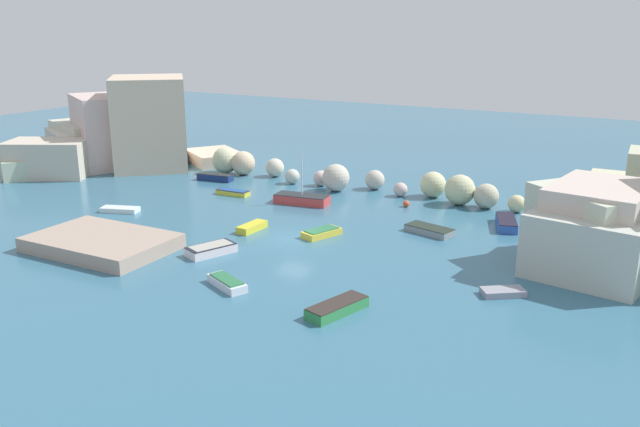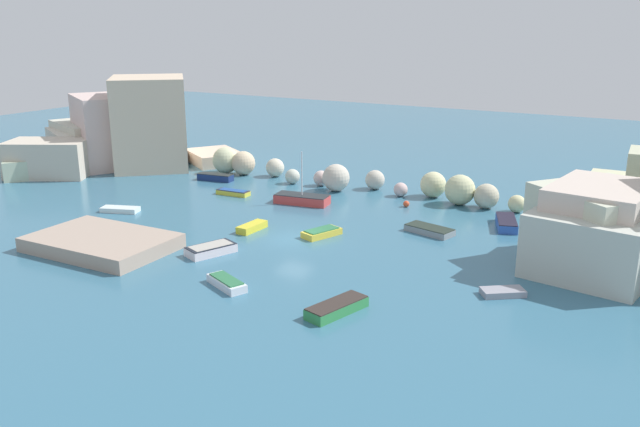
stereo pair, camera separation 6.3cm
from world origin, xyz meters
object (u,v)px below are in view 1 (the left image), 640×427
stone_dock (102,243)px  moored_boat_11 (120,210)px  moored_boat_6 (211,249)px  moored_boat_8 (322,233)px  moored_boat_0 (302,199)px  moored_boat_3 (233,192)px  moored_boat_1 (337,308)px  moored_boat_5 (429,230)px  moored_boat_7 (506,223)px  channel_buoy (406,204)px  moored_boat_4 (252,227)px  moored_boat_2 (503,292)px  moored_boat_9 (227,283)px  moored_boat_10 (215,177)px

stone_dock → moored_boat_11: 9.76m
moored_boat_6 → moored_boat_8: moored_boat_6 is taller
moored_boat_0 → moored_boat_3: moored_boat_0 is taller
moored_boat_1 → moored_boat_3: size_ratio=1.25×
moored_boat_3 → moored_boat_11: size_ratio=0.96×
stone_dock → moored_boat_5: stone_dock is taller
moored_boat_5 → moored_boat_8: 8.24m
moored_boat_6 → moored_boat_7: bearing=-23.4°
channel_buoy → moored_boat_8: (-2.33, -10.74, -0.01)m
moored_boat_7 → moored_boat_1: bearing=150.2°
moored_boat_3 → moored_boat_4: (7.90, -8.04, 0.02)m
channel_buoy → moored_boat_11: 24.50m
moored_boat_3 → stone_dock: bearing=91.0°
moored_boat_6 → channel_buoy: bearing=-0.2°
moored_boat_2 → moored_boat_9: bearing=168.9°
moored_boat_1 → moored_boat_9: moored_boat_1 is taller
moored_boat_3 → moored_boat_4: bearing=131.1°
moored_boat_1 → moored_boat_10: size_ratio=1.08×
moored_boat_9 → moored_boat_6: bearing=160.9°
moored_boat_11 → channel_buoy: bearing=-166.8°
moored_boat_10 → moored_boat_4: bearing=129.2°
moored_boat_6 → moored_boat_8: size_ratio=1.13×
moored_boat_10 → moored_boat_11: bearing=82.7°
channel_buoy → moored_boat_2: (12.46, -15.13, -0.09)m
moored_boat_2 → moored_boat_5: (-8.02, 9.08, 0.07)m
moored_boat_9 → moored_boat_5: bearing=90.5°
moored_boat_3 → moored_boat_5: size_ratio=0.82×
channel_buoy → moored_boat_8: 10.99m
moored_boat_6 → moored_boat_11: moored_boat_6 is taller
moored_boat_4 → moored_boat_0: bearing=6.9°
moored_boat_2 → moored_boat_7: (-3.36, 13.54, 0.16)m
moored_boat_1 → moored_boat_7: bearing=-175.5°
moored_boat_7 → moored_boat_11: size_ratio=1.23×
moored_boat_2 → moored_boat_4: bearing=135.1°
moored_boat_1 → stone_dock: bearing=-77.8°
moored_boat_4 → moored_boat_7: moored_boat_7 is taller
moored_boat_6 → moored_boat_10: bearing=58.8°
moored_boat_4 → moored_boat_7: bearing=-55.7°
stone_dock → moored_boat_3: 16.99m
moored_boat_6 → stone_dock: bearing=134.1°
channel_buoy → moored_boat_4: 14.43m
stone_dock → moored_boat_2: bearing=12.6°
moored_boat_6 → moored_boat_10: moored_boat_10 is taller
moored_boat_0 → moored_boat_8: bearing=-58.6°
moored_boat_0 → moored_boat_10: bearing=156.3°
moored_boat_0 → moored_boat_2: (20.89, -11.53, -0.23)m
moored_boat_1 → moored_boat_11: size_ratio=1.20×
moored_boat_1 → moored_boat_0: bearing=-128.5°
moored_boat_4 → moored_boat_8: size_ratio=0.84×
stone_dock → moored_boat_4: stone_dock is taller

